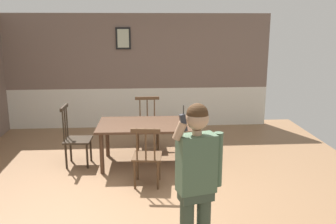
# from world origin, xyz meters

# --- Properties ---
(ground_plane) EXTENTS (7.60, 7.60, 0.00)m
(ground_plane) POSITION_xyz_m (0.00, 0.00, 0.00)
(ground_plane) COLOR #846042
(room_back_partition) EXTENTS (6.06, 0.17, 2.60)m
(room_back_partition) POSITION_xyz_m (-0.00, 3.46, 1.25)
(room_back_partition) COLOR #756056
(room_back_partition) RESTS_ON ground_plane
(dining_table) EXTENTS (1.70, 1.07, 0.72)m
(dining_table) POSITION_xyz_m (0.16, 1.00, 0.64)
(dining_table) COLOR #4C3323
(dining_table) RESTS_ON ground_plane
(chair_near_window) EXTENTS (0.47, 0.47, 0.93)m
(chair_near_window) POSITION_xyz_m (0.14, 0.10, 0.46)
(chair_near_window) COLOR #513823
(chair_near_window) RESTS_ON ground_plane
(chair_by_doorway) EXTENTS (0.46, 0.46, 1.05)m
(chair_by_doorway) POSITION_xyz_m (-1.06, 1.03, 0.49)
(chair_by_doorway) COLOR #2D2319
(chair_by_doorway) RESTS_ON ground_plane
(chair_at_table_head) EXTENTS (0.48, 0.48, 0.98)m
(chair_at_table_head) POSITION_xyz_m (0.18, 1.90, 0.48)
(chair_at_table_head) COLOR #513823
(chair_at_table_head) RESTS_ON ground_plane
(person_figure) EXTENTS (0.51, 0.28, 1.68)m
(person_figure) POSITION_xyz_m (0.59, -1.83, 0.95)
(person_figure) COLOR #3A493A
(person_figure) RESTS_ON ground_plane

